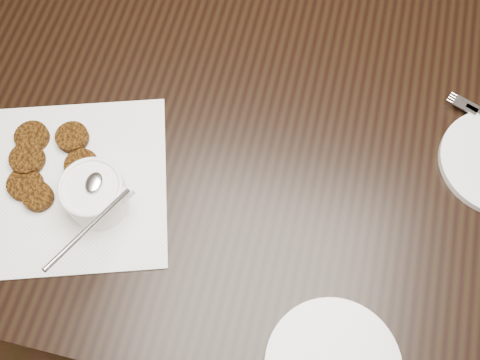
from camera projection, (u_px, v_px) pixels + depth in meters
The scene contains 5 objects.
floor at pixel (260, 285), 1.65m from camera, with size 4.00×4.00×0.00m, color #522E1C.
table at pixel (293, 214), 1.34m from camera, with size 1.40×0.90×0.75m, color black.
napkin at pixel (73, 185), 0.96m from camera, with size 0.32×0.32×0.00m, color white.
sauce_ramekin at pixel (90, 186), 0.88m from camera, with size 0.14×0.14×0.14m, color white, non-canonical shape.
patty_cluster at pixel (44, 165), 0.96m from camera, with size 0.20×0.20×0.02m, color #65380D, non-canonical shape.
Camera 1 is at (0.03, -0.37, 1.64)m, focal length 41.63 mm.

